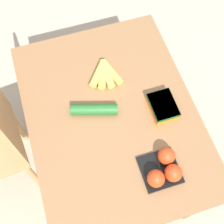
{
  "coord_description": "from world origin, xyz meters",
  "views": [
    {
      "loc": [
        -0.6,
        0.19,
        2.09
      ],
      "look_at": [
        0.0,
        0.0,
        0.79
      ],
      "focal_mm": 50.0,
      "sensor_mm": 36.0,
      "label": 1
    }
  ],
  "objects_px": {
    "carrot_bag": "(163,106)",
    "cucumber_near": "(94,109)",
    "tomato_pack": "(164,169)",
    "banana_bunch": "(105,73)"
  },
  "relations": [
    {
      "from": "tomato_pack",
      "to": "cucumber_near",
      "type": "relative_size",
      "value": 0.74
    },
    {
      "from": "tomato_pack",
      "to": "carrot_bag",
      "type": "relative_size",
      "value": 1.1
    },
    {
      "from": "carrot_bag",
      "to": "cucumber_near",
      "type": "bearing_deg",
      "value": 75.3
    },
    {
      "from": "carrot_bag",
      "to": "tomato_pack",
      "type": "bearing_deg",
      "value": 159.36
    },
    {
      "from": "banana_bunch",
      "to": "cucumber_near",
      "type": "bearing_deg",
      "value": 149.83
    },
    {
      "from": "banana_bunch",
      "to": "tomato_pack",
      "type": "distance_m",
      "value": 0.56
    },
    {
      "from": "tomato_pack",
      "to": "carrot_bag",
      "type": "height_order",
      "value": "tomato_pack"
    },
    {
      "from": "cucumber_near",
      "to": "banana_bunch",
      "type": "bearing_deg",
      "value": -30.17
    },
    {
      "from": "carrot_bag",
      "to": "cucumber_near",
      "type": "distance_m",
      "value": 0.32
    },
    {
      "from": "banana_bunch",
      "to": "cucumber_near",
      "type": "height_order",
      "value": "cucumber_near"
    }
  ]
}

